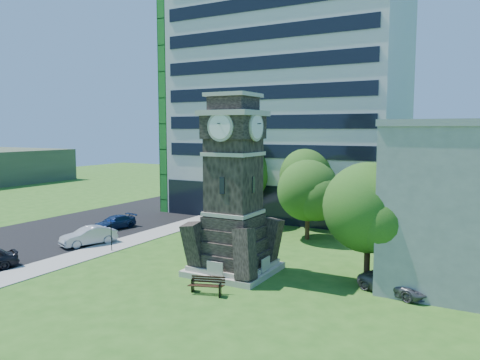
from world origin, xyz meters
The scene contains 14 objects.
ground centered at (0.00, 0.00, 0.00)m, with size 160.00×160.00×0.00m, color #295919.
sidewalk centered at (-9.50, 5.00, 0.03)m, with size 3.00×70.00×0.06m, color gray.
street centered at (-18.00, 5.00, 0.01)m, with size 14.00×80.00×0.02m, color black.
clock_tower centered at (3.00, 2.00, 5.28)m, with size 5.40×5.40×12.22m.
office_tall centered at (-3.20, 25.84, 14.22)m, with size 26.20×15.11×28.60m.
car_street_mid centered at (-11.70, 2.67, 0.77)m, with size 1.63×4.67×1.54m, color #9FA2A6.
car_street_north centered at (-14.37, 8.49, 0.66)m, with size 1.84×4.53×1.31m, color #11244C.
car_east_lot centered at (13.60, 3.04, 0.61)m, with size 2.03×4.39×1.22m, color #535358.
park_bench centered at (3.70, -2.48, 0.57)m, with size 2.07×0.55×1.07m.
street_sign centered at (-8.44, 2.04, 1.67)m, with size 0.64×0.06×2.67m.
tree_nw centered at (-5.34, 17.15, 5.38)m, with size 7.23×6.57×8.89m.
tree_nc centered at (1.89, 19.07, 4.97)m, with size 6.24×5.67×8.02m.
tree_ne centered at (3.98, 13.70, 4.25)m, with size 6.02×5.47×7.17m.
tree_east centered at (11.62, 4.42, 4.68)m, with size 6.39×5.81×7.78m.
Camera 1 is at (18.66, -25.29, 9.81)m, focal length 35.00 mm.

